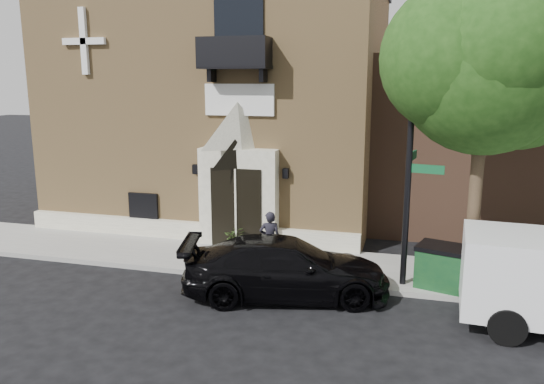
# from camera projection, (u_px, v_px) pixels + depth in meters

# --- Properties ---
(ground) EXTENTS (120.00, 120.00, 0.00)m
(ground) POSITION_uv_depth(u_px,v_px,m) (242.00, 281.00, 14.86)
(ground) COLOR black
(ground) RESTS_ON ground
(sidewalk) EXTENTS (42.00, 3.00, 0.15)m
(sidewalk) POSITION_uv_depth(u_px,v_px,m) (289.00, 264.00, 16.01)
(sidewalk) COLOR gray
(sidewalk) RESTS_ON ground
(church) EXTENTS (12.20, 11.01, 9.30)m
(church) POSITION_uv_depth(u_px,v_px,m) (233.00, 102.00, 22.18)
(church) COLOR tan
(church) RESTS_ON ground
(street_tree_left) EXTENTS (4.97, 4.38, 7.77)m
(street_tree_left) POSITION_uv_depth(u_px,v_px,m) (487.00, 65.00, 12.44)
(street_tree_left) COLOR #38281C
(street_tree_left) RESTS_ON sidewalk
(black_sedan) EXTENTS (5.66, 3.35, 1.54)m
(black_sedan) POSITION_uv_depth(u_px,v_px,m) (286.00, 268.00, 13.65)
(black_sedan) COLOR black
(black_sedan) RESTS_ON ground
(street_sign) EXTENTS (0.96, 1.06, 6.11)m
(street_sign) POSITION_uv_depth(u_px,v_px,m) (409.00, 171.00, 13.63)
(street_sign) COLOR black
(street_sign) RESTS_ON sidewalk
(fire_hydrant) EXTENTS (0.41, 0.32, 0.71)m
(fire_hydrant) POSITION_uv_depth(u_px,v_px,m) (422.00, 274.00, 13.99)
(fire_hydrant) COLOR red
(fire_hydrant) RESTS_ON sidewalk
(dumpster) EXTENTS (1.93, 1.44, 1.13)m
(dumpster) POSITION_uv_depth(u_px,v_px,m) (451.00, 268.00, 13.81)
(dumpster) COLOR #0F381C
(dumpster) RESTS_ON sidewalk
(planter) EXTENTS (0.81, 0.75, 0.73)m
(planter) POSITION_uv_depth(u_px,v_px,m) (235.00, 237.00, 17.23)
(planter) COLOR #405E26
(planter) RESTS_ON sidewalk
(pedestrian_near) EXTENTS (0.69, 0.54, 1.67)m
(pedestrian_near) POSITION_uv_depth(u_px,v_px,m) (270.00, 239.00, 15.37)
(pedestrian_near) COLOR black
(pedestrian_near) RESTS_ON sidewalk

